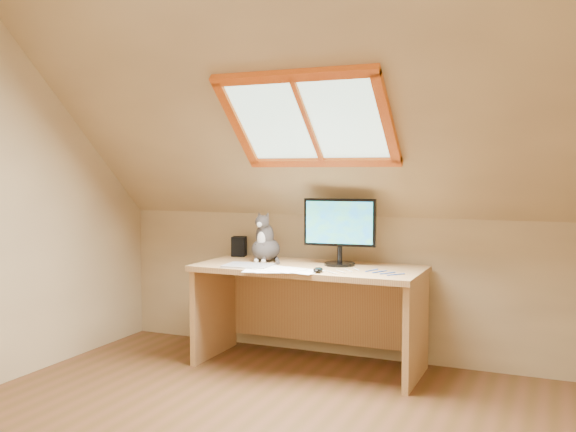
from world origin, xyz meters
The scene contains 9 objects.
room_shell centered at (0.00, -0.09, 1.43)m, with size 3.52×3.52×2.41m.
desk centered at (-0.13, 1.45, 0.47)m, with size 1.51×0.66×0.69m.
monitor centered at (0.05, 1.48, 0.95)m, with size 0.49×0.21×0.45m.
cat centered at (-0.49, 1.46, 0.81)m, with size 0.20×0.24×0.36m.
desk_speaker centered at (-0.78, 1.63, 0.76)m, with size 0.10×0.10×0.14m, color black.
graphics_tablet centered at (-0.48, 1.19, 0.69)m, with size 0.31×0.22×0.01m, color #B2B2B7.
mouse centered at (0.03, 1.14, 0.70)m, with size 0.06×0.10×0.03m, color black.
papers centered at (-0.20, 1.12, 0.69)m, with size 0.35×0.30×0.01m.
cables centered at (0.31, 1.26, 0.69)m, with size 0.51×0.26×0.01m.
Camera 1 is at (1.42, -2.56, 1.32)m, focal length 40.00 mm.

